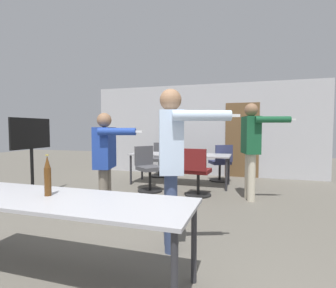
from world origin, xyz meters
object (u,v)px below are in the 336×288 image
(tv_screen, at_px, (31,150))
(office_chair_far_left, at_px, (221,164))
(person_far_watching, at_px, (172,153))
(office_chair_near_pushed, at_px, (160,160))
(person_near_casual, at_px, (106,156))
(drink_cup, at_px, (172,151))
(office_chair_far_right, at_px, (197,174))
(person_center_tall, at_px, (251,142))
(office_chair_side_rolled, at_px, (148,170))
(beer_bottle, at_px, (48,176))

(tv_screen, height_order, office_chair_far_left, tv_screen)
(person_far_watching, bearing_deg, office_chair_near_pushed, -179.24)
(person_near_casual, height_order, drink_cup, person_near_casual)
(drink_cup, bearing_deg, person_far_watching, -73.58)
(person_far_watching, xyz_separation_m, office_chair_far_right, (-0.15, 2.31, -0.61))
(person_center_tall, bearing_deg, tv_screen, -89.77)
(drink_cup, bearing_deg, office_chair_side_rolled, -104.99)
(person_center_tall, height_order, office_chair_side_rolled, person_center_tall)
(tv_screen, distance_m, person_center_tall, 4.22)
(person_near_casual, bearing_deg, person_far_watching, 49.33)
(beer_bottle, xyz_separation_m, drink_cup, (-0.08, 4.26, -0.13))
(person_far_watching, relative_size, beer_bottle, 4.75)
(person_center_tall, bearing_deg, office_chair_far_right, -101.12)
(office_chair_near_pushed, bearing_deg, tv_screen, 53.75)
(person_center_tall, distance_m, office_chair_side_rolled, 2.21)
(person_near_casual, bearing_deg, office_chair_far_right, 135.05)
(office_chair_near_pushed, bearing_deg, person_center_tall, 135.92)
(person_far_watching, xyz_separation_m, office_chair_side_rolled, (-1.26, 2.48, -0.62))
(person_center_tall, relative_size, person_far_watching, 1.02)
(office_chair_far_right, relative_size, office_chair_near_pushed, 1.02)
(person_near_casual, xyz_separation_m, office_chair_far_left, (1.35, 3.30, -0.50))
(office_chair_far_right, height_order, office_chair_far_left, office_chair_far_right)
(office_chair_near_pushed, bearing_deg, office_chair_far_right, 119.97)
(beer_bottle, relative_size, drink_cup, 3.68)
(person_far_watching, distance_m, office_chair_near_pushed, 4.55)
(person_near_casual, distance_m, office_chair_side_rolled, 1.90)
(person_far_watching, distance_m, office_chair_far_left, 4.00)
(person_far_watching, xyz_separation_m, drink_cup, (-1.01, 3.42, -0.28))
(person_near_casual, relative_size, office_chair_side_rolled, 1.64)
(person_center_tall, relative_size, office_chair_far_right, 1.89)
(tv_screen, relative_size, drink_cup, 15.22)
(office_chair_far_right, bearing_deg, person_center_tall, 7.57)
(tv_screen, distance_m, drink_cup, 3.07)
(office_chair_far_right, height_order, office_chair_near_pushed, office_chair_far_right)
(person_near_casual, bearing_deg, drink_cup, 163.31)
(office_chair_near_pushed, bearing_deg, drink_cup, 119.05)
(office_chair_far_left, distance_m, beer_bottle, 4.92)
(tv_screen, height_order, office_chair_near_pushed, tv_screen)
(office_chair_near_pushed, distance_m, office_chair_far_left, 1.75)
(office_chair_far_left, bearing_deg, office_chair_far_right, -128.63)
(person_far_watching, relative_size, office_chair_far_left, 1.89)
(tv_screen, xyz_separation_m, person_far_watching, (3.22, -1.30, 0.15))
(person_center_tall, bearing_deg, drink_cup, -133.89)
(tv_screen, relative_size, person_far_watching, 0.87)
(office_chair_near_pushed, bearing_deg, beer_bottle, 90.55)
(office_chair_far_left, height_order, beer_bottle, beer_bottle)
(tv_screen, distance_m, office_chair_side_rolled, 2.34)
(person_center_tall, relative_size, drink_cup, 17.84)
(tv_screen, distance_m, person_near_casual, 2.12)
(office_chair_side_rolled, bearing_deg, office_chair_near_pushed, -130.48)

